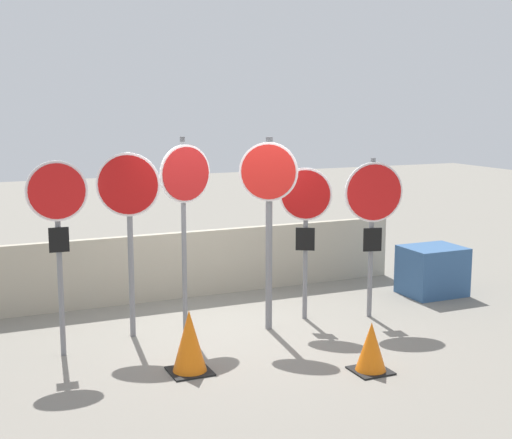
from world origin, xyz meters
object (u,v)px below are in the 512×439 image
object	(u,v)px
stop_sign_2	(185,192)
traffic_cone_0	(371,347)
stop_sign_3	(269,199)
traffic_cone_1	(189,342)
stop_sign_4	(306,211)
stop_sign_1	(129,203)
storage_crate	(432,271)
stop_sign_5	(373,206)
stop_sign_0	(58,215)

from	to	relation	value
stop_sign_2	traffic_cone_0	size ratio (longest dim) A/B	4.47
stop_sign_3	traffic_cone_1	size ratio (longest dim) A/B	3.54
stop_sign_3	traffic_cone_1	xyz separation A→B (m)	(-1.45, -1.03, -1.40)
stop_sign_4	stop_sign_2	bearing A→B (deg)	-155.87
stop_sign_1	storage_crate	world-z (taller)	stop_sign_1
stop_sign_5	traffic_cone_0	distance (m)	2.44
storage_crate	stop_sign_2	bearing A→B (deg)	-177.60
stop_sign_4	stop_sign_5	xyz separation A→B (m)	(0.89, -0.29, 0.05)
stop_sign_4	traffic_cone_0	size ratio (longest dim) A/B	3.70
stop_sign_2	traffic_cone_1	bearing A→B (deg)	-121.40
stop_sign_0	storage_crate	size ratio (longest dim) A/B	2.57
stop_sign_5	traffic_cone_1	size ratio (longest dim) A/B	3.11
stop_sign_4	stop_sign_5	bearing A→B (deg)	12.37
stop_sign_0	traffic_cone_1	world-z (taller)	stop_sign_0
stop_sign_4	storage_crate	distance (m)	2.73
traffic_cone_1	stop_sign_5	bearing A→B (deg)	17.36
storage_crate	stop_sign_1	bearing A→B (deg)	-178.36
stop_sign_0	stop_sign_4	size ratio (longest dim) A/B	1.10
stop_sign_0	stop_sign_4	distance (m)	3.32
stop_sign_1	stop_sign_3	bearing A→B (deg)	6.28
stop_sign_0	stop_sign_2	world-z (taller)	stop_sign_2
stop_sign_1	traffic_cone_1	distance (m)	2.03
stop_sign_1	traffic_cone_1	world-z (taller)	stop_sign_1
stop_sign_4	storage_crate	size ratio (longest dim) A/B	2.33
stop_sign_1	stop_sign_3	world-z (taller)	stop_sign_3
stop_sign_2	traffic_cone_0	bearing A→B (deg)	-71.36
stop_sign_2	storage_crate	world-z (taller)	stop_sign_2
stop_sign_5	storage_crate	size ratio (longest dim) A/B	2.47
stop_sign_3	stop_sign_4	world-z (taller)	stop_sign_3
stop_sign_0	traffic_cone_1	bearing A→B (deg)	-38.92
stop_sign_0	stop_sign_2	size ratio (longest dim) A/B	0.91
stop_sign_2	storage_crate	size ratio (longest dim) A/B	2.81
stop_sign_3	stop_sign_4	bearing A→B (deg)	49.06
stop_sign_0	stop_sign_3	size ratio (longest dim) A/B	0.92
stop_sign_3	stop_sign_0	bearing A→B (deg)	-149.65
stop_sign_0	stop_sign_1	xyz separation A→B (m)	(0.92, 0.36, 0.03)
stop_sign_3	traffic_cone_1	bearing A→B (deg)	-112.94
stop_sign_5	traffic_cone_1	world-z (taller)	stop_sign_5
stop_sign_2	storage_crate	bearing A→B (deg)	-11.76
stop_sign_0	traffic_cone_0	bearing A→B (deg)	-28.56
traffic_cone_0	stop_sign_0	bearing A→B (deg)	148.49
stop_sign_2	storage_crate	xyz separation A→B (m)	(4.10, 0.17, -1.47)
stop_sign_4	traffic_cone_0	distance (m)	2.40
stop_sign_3	traffic_cone_0	bearing A→B (deg)	-45.17
traffic_cone_0	traffic_cone_1	xyz separation A→B (m)	(-1.87, 0.80, 0.07)
stop_sign_0	storage_crate	world-z (taller)	stop_sign_0
stop_sign_5	traffic_cone_1	xyz separation A→B (m)	(-2.99, -0.93, -1.24)
stop_sign_0	traffic_cone_0	distance (m)	3.89
stop_sign_0	stop_sign_2	bearing A→B (deg)	14.24
stop_sign_3	stop_sign_5	size ratio (longest dim) A/B	1.14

